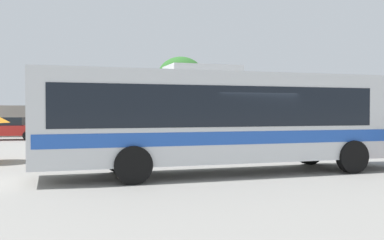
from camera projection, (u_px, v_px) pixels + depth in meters
ground_plane at (176, 148)px, 23.66m from camera, size 300.00×300.00×0.00m
perimeter_wall at (142, 121)px, 35.96m from camera, size 80.00×0.30×2.40m
coach_bus_silver_blue at (225, 116)px, 13.92m from camera, size 12.12×3.20×3.36m
parked_car_leftmost_red at (8, 128)px, 30.07m from camera, size 4.57×2.23×1.54m
parked_car_second_dark_blue at (91, 128)px, 30.69m from camera, size 4.18×2.21×1.48m
roadside_tree_midleft at (77, 90)px, 41.20m from camera, size 4.32×4.32×5.81m
roadside_tree_midright at (181, 77)px, 40.38m from camera, size 4.28×4.28×6.94m
roadside_tree_right at (297, 96)px, 41.69m from camera, size 3.54×3.54×4.96m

